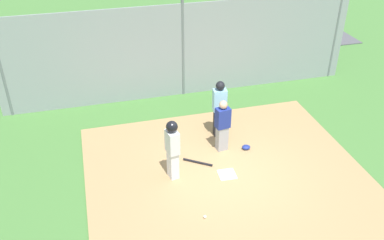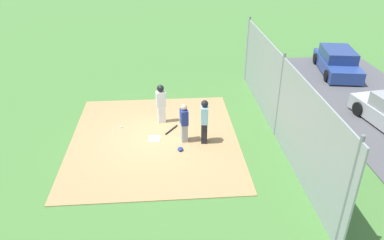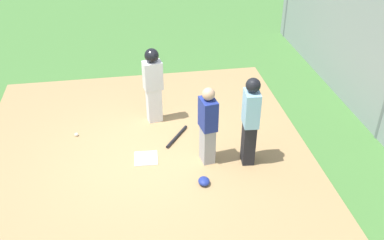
{
  "view_description": "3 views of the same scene",
  "coord_description": "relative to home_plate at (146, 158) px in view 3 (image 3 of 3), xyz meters",
  "views": [
    {
      "loc": [
        3.1,
        8.12,
        6.96
      ],
      "look_at": [
        0.53,
        -1.58,
        0.85
      ],
      "focal_mm": 39.5,
      "sensor_mm": 36.0,
      "label": 1
    },
    {
      "loc": [
        -12.25,
        -0.51,
        7.43
      ],
      "look_at": [
        -0.18,
        -1.44,
        0.89
      ],
      "focal_mm": 34.41,
      "sensor_mm": 36.0,
      "label": 2
    },
    {
      "loc": [
        -6.78,
        0.21,
        5.15
      ],
      "look_at": [
        -0.03,
        -0.89,
        0.84
      ],
      "focal_mm": 41.19,
      "sensor_mm": 36.0,
      "label": 3
    }
  ],
  "objects": [
    {
      "name": "ground_plane",
      "position": [
        0.0,
        0.0,
        -0.04
      ],
      "size": [
        140.0,
        140.0,
        0.0
      ],
      "primitive_type": "plane",
      "color": "#477A38"
    },
    {
      "name": "dirt_infield",
      "position": [
        0.0,
        0.0,
        -0.03
      ],
      "size": [
        7.2,
        6.4,
        0.03
      ],
      "primitive_type": "cube",
      "color": "#A88456",
      "rests_on": "ground_plane"
    },
    {
      "name": "home_plate",
      "position": [
        0.0,
        0.0,
        0.0
      ],
      "size": [
        0.46,
        0.46,
        0.02
      ],
      "primitive_type": "cube",
      "rotation": [
        0.0,
        0.0,
        -0.05
      ],
      "color": "white",
      "rests_on": "dirt_infield"
    },
    {
      "name": "catcher",
      "position": [
        -0.23,
        -1.15,
        0.79
      ],
      "size": [
        0.42,
        0.32,
        1.55
      ],
      "rotation": [
        0.0,
        0.0,
        1.73
      ],
      "color": "#9E9EA3",
      "rests_on": "dirt_infield"
    },
    {
      "name": "umpire",
      "position": [
        -0.37,
        -1.89,
        0.91
      ],
      "size": [
        0.4,
        0.29,
        1.75
      ],
      "rotation": [
        0.0,
        0.0,
        1.49
      ],
      "color": "black",
      "rests_on": "dirt_infield"
    },
    {
      "name": "runner",
      "position": [
        1.37,
        -0.29,
        0.94
      ],
      "size": [
        0.33,
        0.42,
        1.67
      ],
      "rotation": [
        0.0,
        0.0,
        3.33
      ],
      "color": "silver",
      "rests_on": "dirt_infield"
    },
    {
      "name": "baseball_bat",
      "position": [
        0.6,
        -0.68,
        0.02
      ],
      "size": [
        0.71,
        0.53,
        0.06
      ],
      "primitive_type": "cylinder",
      "rotation": [
        0.0,
        1.57,
        2.53
      ],
      "color": "black",
      "rests_on": "dirt_infield"
    },
    {
      "name": "catcher_mask",
      "position": [
        -0.9,
        -0.96,
        0.05
      ],
      "size": [
        0.24,
        0.2,
        0.12
      ],
      "primitive_type": "ellipsoid",
      "color": "navy",
      "rests_on": "dirt_infield"
    },
    {
      "name": "baseball",
      "position": [
        1.0,
        1.36,
        0.03
      ],
      "size": [
        0.07,
        0.07,
        0.07
      ],
      "primitive_type": "sphere",
      "color": "white",
      "rests_on": "dirt_infield"
    }
  ]
}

